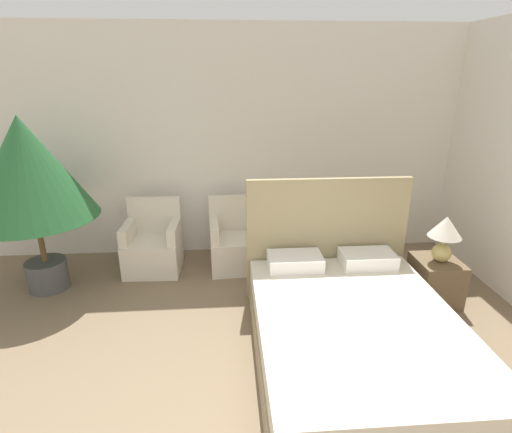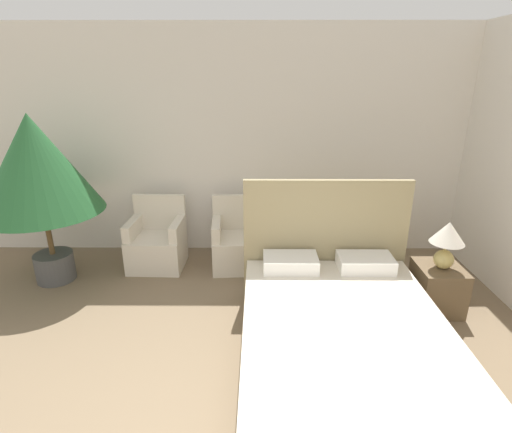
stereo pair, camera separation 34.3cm
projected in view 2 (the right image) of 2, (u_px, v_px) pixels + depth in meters
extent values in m
cube|color=silver|center=(238.00, 145.00, 5.15)|extent=(10.00, 0.06, 2.90)
cube|color=#8C7A5B|center=(342.00, 354.00, 3.32)|extent=(1.68, 2.20, 0.25)
cube|color=beige|center=(344.00, 331.00, 3.24)|extent=(1.64, 2.15, 0.20)
cube|color=tan|center=(325.00, 241.00, 4.20)|extent=(1.71, 0.06, 1.32)
cube|color=white|center=(290.00, 262.00, 4.02)|extent=(0.55, 0.34, 0.14)
cube|color=white|center=(365.00, 263.00, 4.02)|extent=(0.55, 0.34, 0.14)
cube|color=beige|center=(157.00, 251.00, 5.02)|extent=(0.68, 0.61, 0.41)
cube|color=beige|center=(160.00, 212.00, 5.11)|extent=(0.66, 0.08, 0.46)
cube|color=beige|center=(133.00, 228.00, 4.92)|extent=(0.12, 0.53, 0.20)
cube|color=beige|center=(178.00, 229.00, 4.90)|extent=(0.12, 0.53, 0.20)
cube|color=beige|center=(240.00, 252.00, 5.01)|extent=(0.69, 0.62, 0.41)
cube|color=beige|center=(239.00, 212.00, 5.11)|extent=(0.66, 0.10, 0.46)
cube|color=beige|center=(216.00, 229.00, 4.89)|extent=(0.13, 0.53, 0.20)
cube|color=beige|center=(262.00, 228.00, 4.92)|extent=(0.13, 0.53, 0.20)
cylinder|color=#4C4C4C|center=(55.00, 266.00, 4.71)|extent=(0.44, 0.44, 0.34)
cylinder|color=brown|center=(49.00, 233.00, 4.57)|extent=(0.06, 0.06, 0.52)
cone|color=#235B2D|center=(35.00, 164.00, 4.29)|extent=(1.32, 1.32, 1.08)
cube|color=brown|center=(437.00, 288.00, 4.11)|extent=(0.44, 0.49, 0.48)
sphere|color=tan|center=(444.00, 259.00, 3.97)|extent=(0.19, 0.19, 0.19)
cylinder|color=tan|center=(446.00, 247.00, 3.92)|extent=(0.02, 0.02, 0.08)
cone|color=silver|center=(448.00, 233.00, 3.87)|extent=(0.33, 0.33, 0.22)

